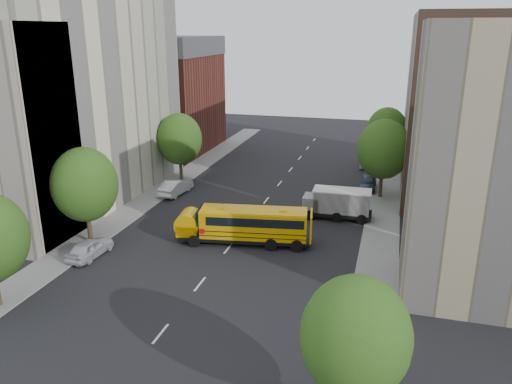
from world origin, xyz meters
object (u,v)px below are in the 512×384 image
at_px(school_bus, 244,224).
at_px(parked_car_0, 90,248).
at_px(street_tree_2, 180,139).
at_px(street_tree_3, 355,337).
at_px(street_tree_5, 387,130).
at_px(street_tree_1, 85,185).
at_px(parked_car_1, 176,187).
at_px(parked_car_5, 366,161).
at_px(safari_truck, 337,203).
at_px(parked_car_4, 368,183).
at_px(street_tree_4, 384,149).

xyz_separation_m(school_bus, parked_car_0, (-10.48, -5.61, -0.93)).
height_order(street_tree_2, street_tree_3, street_tree_2).
bearing_deg(street_tree_5, street_tree_1, -126.25).
bearing_deg(parked_car_1, parked_car_5, -132.42).
height_order(street_tree_2, parked_car_5, street_tree_2).
xyz_separation_m(safari_truck, parked_car_4, (2.21, 9.45, -0.72)).
bearing_deg(safari_truck, street_tree_5, 77.69).
distance_m(street_tree_4, street_tree_5, 12.01).
bearing_deg(street_tree_1, school_bus, 16.06).
relative_size(street_tree_1, street_tree_3, 1.11).
xyz_separation_m(parked_car_0, parked_car_4, (19.20, 22.60, 0.01)).
relative_size(street_tree_3, parked_car_4, 1.66).
relative_size(street_tree_2, street_tree_4, 0.95).
bearing_deg(school_bus, street_tree_5, 60.26).
relative_size(street_tree_3, school_bus, 0.66).
bearing_deg(parked_car_5, school_bus, -109.22).
distance_m(parked_car_0, parked_car_5, 37.04).
relative_size(street_tree_1, parked_car_5, 1.88).
height_order(street_tree_1, street_tree_5, street_tree_1).
distance_m(street_tree_5, parked_car_5, 4.57).
height_order(street_tree_3, parked_car_1, street_tree_3).
bearing_deg(street_tree_2, school_bus, -50.83).
distance_m(safari_truck, parked_car_4, 9.73).
relative_size(street_tree_4, parked_car_0, 1.90).
bearing_deg(parked_car_4, street_tree_1, -134.96).
distance_m(parked_car_4, parked_car_5, 9.57).
bearing_deg(street_tree_3, street_tree_4, 90.00).
xyz_separation_m(street_tree_3, school_bus, (-10.12, 17.42, -2.80)).
bearing_deg(parked_car_0, school_bus, -148.26).
distance_m(street_tree_2, parked_car_4, 21.14).
relative_size(street_tree_2, parked_car_0, 1.81).
bearing_deg(parked_car_1, parked_car_4, -154.33).
bearing_deg(street_tree_4, parked_car_0, -135.58).
bearing_deg(street_tree_1, street_tree_4, 39.29).
bearing_deg(street_tree_4, school_bus, -124.77).
relative_size(school_bus, parked_car_0, 2.53).
bearing_deg(parked_car_4, parked_car_0, -130.04).
relative_size(safari_truck, parked_car_0, 1.53).
relative_size(street_tree_5, parked_car_4, 1.75).
height_order(street_tree_1, school_bus, street_tree_1).
height_order(street_tree_1, street_tree_4, street_tree_4).
xyz_separation_m(street_tree_4, parked_car_5, (-2.20, 11.96, -4.38)).
bearing_deg(school_bus, safari_truck, 40.31).
bearing_deg(parked_car_1, street_tree_1, 89.62).
xyz_separation_m(safari_truck, parked_car_1, (-16.99, 2.43, -0.66)).
distance_m(street_tree_5, parked_car_0, 38.42).
xyz_separation_m(street_tree_1, street_tree_5, (22.00, 30.00, -0.25)).
bearing_deg(street_tree_5, safari_truck, -100.74).
bearing_deg(school_bus, street_tree_4, 46.34).
relative_size(parked_car_0, parked_car_4, 0.99).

